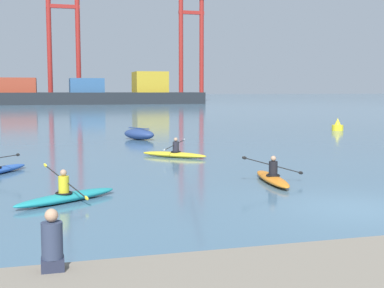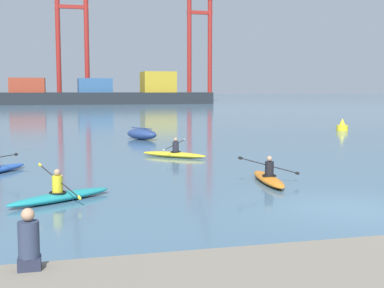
# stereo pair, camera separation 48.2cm
# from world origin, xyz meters

# --- Properties ---
(ground_plane) EXTENTS (800.00, 800.00, 0.00)m
(ground_plane) POSITION_xyz_m (0.00, 0.00, 0.00)
(ground_plane) COLOR #476B84
(container_barge) EXTENTS (54.08, 11.04, 7.54)m
(container_barge) POSITION_xyz_m (1.13, 110.52, 2.31)
(container_barge) COLOR #1E2328
(container_barge) RESTS_ON ground
(gantry_crane_west_mid) EXTENTS (8.13, 16.72, 39.27)m
(gantry_crane_west_mid) POSITION_xyz_m (-3.98, 121.79, 18.79)
(gantry_crane_west_mid) COLOR maroon
(gantry_crane_west_mid) RESTS_ON ground
(gantry_crane_east_mid) EXTENTS (6.95, 15.56, 38.11)m
(gantry_crane_east_mid) POSITION_xyz_m (29.48, 124.36, 18.58)
(gantry_crane_east_mid) COLOR maroon
(gantry_crane_east_mid) RESTS_ON ground
(capsized_dinghy) EXTENTS (2.32, 2.78, 0.76)m
(capsized_dinghy) POSITION_xyz_m (-2.38, 21.35, 0.35)
(capsized_dinghy) COLOR navy
(capsized_dinghy) RESTS_ON ground
(channel_buoy) EXTENTS (0.90, 0.90, 1.00)m
(channel_buoy) POSITION_xyz_m (14.15, 24.63, 0.36)
(channel_buoy) COLOR yellow
(channel_buoy) RESTS_ON ground
(kayak_yellow) EXTENTS (2.97, 2.67, 0.95)m
(kayak_yellow) POSITION_xyz_m (-2.27, 11.99, 0.17)
(kayak_yellow) COLOR yellow
(kayak_yellow) RESTS_ON ground
(kayak_teal) EXTENTS (3.17, 2.36, 1.05)m
(kayak_teal) POSITION_xyz_m (-7.58, 3.09, 0.17)
(kayak_teal) COLOR teal
(kayak_teal) RESTS_ON ground
(kayak_orange) EXTENTS (2.21, 3.45, 0.97)m
(kayak_orange) POSITION_xyz_m (-0.57, 4.40, 0.17)
(kayak_orange) COLOR orange
(kayak_orange) RESTS_ON ground
(seated_onlooker) EXTENTS (0.32, 0.30, 0.90)m
(seated_onlooker) POSITION_xyz_m (-8.02, -4.64, 1.05)
(seated_onlooker) COLOR #23283D
(seated_onlooker) RESTS_ON stone_quay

